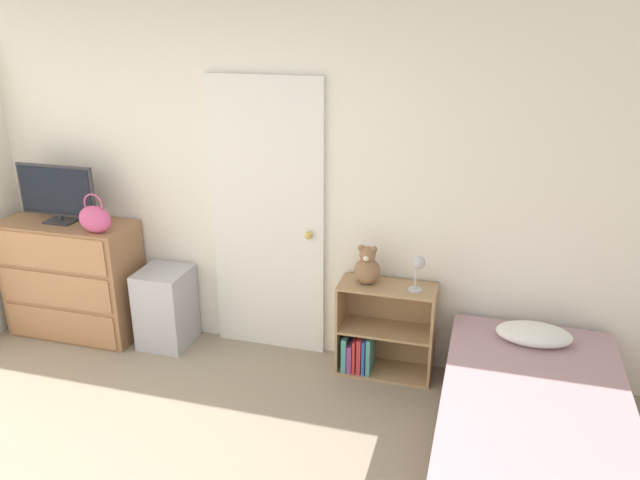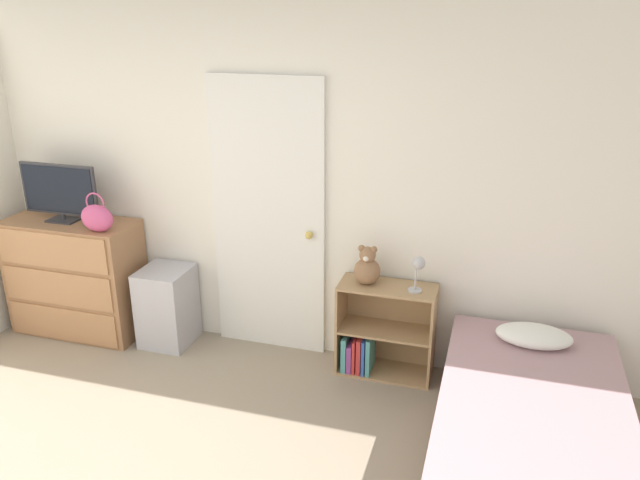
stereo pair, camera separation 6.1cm
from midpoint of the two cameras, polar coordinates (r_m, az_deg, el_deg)
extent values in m
cube|color=white|center=(4.54, -5.65, 5.26)|extent=(10.00, 0.06, 2.55)
cube|color=white|center=(4.52, -4.36, 1.89)|extent=(0.85, 0.04, 2.04)
sphere|color=gold|center=(4.40, -0.62, 0.44)|extent=(0.06, 0.06, 0.06)
cube|color=#996B47|center=(5.28, -21.06, -3.15)|extent=(1.03, 0.44, 0.93)
cube|color=#AB774F|center=(5.25, -22.11, -7.14)|extent=(0.94, 0.01, 0.27)
cube|color=#AB774F|center=(5.12, -22.56, -4.11)|extent=(0.94, 0.01, 0.27)
cube|color=#AB774F|center=(5.01, -23.04, -0.93)|extent=(0.94, 0.01, 0.27)
cube|color=#2D2D33|center=(5.15, -22.05, 1.72)|extent=(0.22, 0.16, 0.01)
cylinder|color=#2D2D33|center=(5.14, -22.10, 2.01)|extent=(0.04, 0.04, 0.04)
cube|color=#2D2D33|center=(5.08, -22.42, 4.30)|extent=(0.64, 0.02, 0.39)
cube|color=black|center=(5.07, -22.52, 4.26)|extent=(0.60, 0.01, 0.35)
ellipsoid|color=#C64C7F|center=(4.78, -19.37, 1.89)|extent=(0.26, 0.12, 0.20)
torus|color=#C64C7F|center=(4.75, -19.53, 3.22)|extent=(0.15, 0.01, 0.15)
cube|color=#ADADB7|center=(4.96, -13.44, -5.89)|extent=(0.36, 0.39, 0.61)
cube|color=tan|center=(4.50, 2.33, -7.64)|extent=(0.02, 0.30, 0.68)
cube|color=tan|center=(4.41, 10.67, -8.68)|extent=(0.02, 0.30, 0.68)
cube|color=tan|center=(4.61, 6.28, -11.78)|extent=(0.63, 0.30, 0.02)
cube|color=tan|center=(4.44, 6.45, -8.18)|extent=(0.63, 0.30, 0.02)
cube|color=tan|center=(4.29, 6.63, -4.30)|extent=(0.63, 0.30, 0.02)
cube|color=tan|center=(4.57, 6.79, -7.33)|extent=(0.67, 0.01, 0.68)
cube|color=teal|center=(4.55, 2.82, -10.06)|extent=(0.04, 0.20, 0.26)
cube|color=#8C3F8C|center=(4.56, 3.33, -10.38)|extent=(0.03, 0.21, 0.21)
cube|color=red|center=(4.53, 3.70, -10.29)|extent=(0.02, 0.18, 0.25)
cube|color=red|center=(4.53, 4.18, -10.15)|extent=(0.03, 0.21, 0.27)
cube|color=#3359B2|center=(4.53, 4.58, -10.25)|extent=(0.02, 0.20, 0.27)
cube|color=teal|center=(4.52, 5.02, -10.23)|extent=(0.03, 0.21, 0.28)
sphere|color=#8C6647|center=(4.28, 4.74, -2.86)|extent=(0.18, 0.18, 0.18)
sphere|color=#8C6647|center=(4.23, 4.78, -1.36)|extent=(0.11, 0.11, 0.11)
sphere|color=silver|center=(4.19, 4.64, -1.70)|extent=(0.04, 0.04, 0.04)
sphere|color=#8C6647|center=(4.22, 4.24, -0.76)|extent=(0.05, 0.05, 0.05)
sphere|color=#8C6647|center=(4.21, 5.37, -0.88)|extent=(0.05, 0.05, 0.05)
cylinder|color=#B2B2B7|center=(4.24, 9.07, -4.57)|extent=(0.10, 0.10, 0.01)
cylinder|color=#B2B2B7|center=(4.20, 9.14, -3.42)|extent=(0.01, 0.01, 0.17)
sphere|color=#B2B2B7|center=(4.14, 9.44, -2.09)|extent=(0.09, 0.09, 0.09)
cube|color=brown|center=(3.86, 18.82, -19.36)|extent=(1.04, 2.00, 0.12)
cube|color=#B28C93|center=(3.72, 19.25, -16.56)|extent=(1.01, 1.94, 0.35)
ellipsoid|color=white|center=(4.21, 19.37, -8.26)|extent=(0.47, 0.28, 0.12)
camera|label=1|loc=(0.03, -89.58, 0.16)|focal=35.00mm
camera|label=2|loc=(0.03, 90.42, -0.16)|focal=35.00mm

